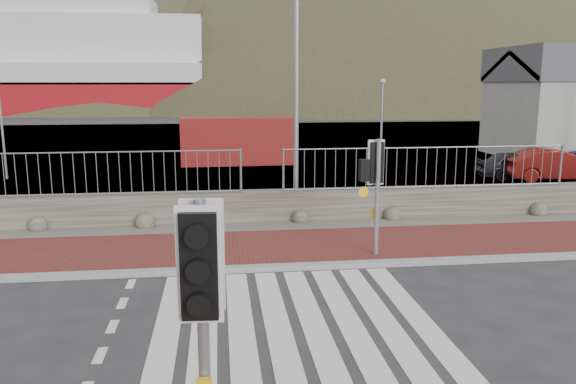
{
  "coord_description": "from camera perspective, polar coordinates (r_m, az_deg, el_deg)",
  "views": [
    {
      "loc": [
        -1.19,
        -8.41,
        3.94
      ],
      "look_at": [
        0.22,
        3.0,
        1.7
      ],
      "focal_mm": 35.0,
      "sensor_mm": 36.0,
      "label": 1
    }
  ],
  "objects": [
    {
      "name": "ground",
      "position": [
        9.36,
        0.95,
        -13.85
      ],
      "size": [
        220.0,
        220.0,
        0.0
      ],
      "primitive_type": "plane",
      "color": "#28282B",
      "rests_on": "ground"
    },
    {
      "name": "sidewalk_far",
      "position": [
        13.54,
        -1.71,
        -5.71
      ],
      "size": [
        40.0,
        3.0,
        0.08
      ],
      "primitive_type": "cube",
      "color": "maroon",
      "rests_on": "ground"
    },
    {
      "name": "kerb_far",
      "position": [
        12.11,
        -1.04,
        -7.7
      ],
      "size": [
        40.0,
        0.25,
        0.12
      ],
      "primitive_type": "cube",
      "color": "gray",
      "rests_on": "ground"
    },
    {
      "name": "zebra_crossing",
      "position": [
        9.36,
        0.95,
        -13.82
      ],
      "size": [
        4.62,
        5.6,
        0.01
      ],
      "color": "silver",
      "rests_on": "ground"
    },
    {
      "name": "gravel_strip",
      "position": [
        15.46,
        -2.41,
        -3.63
      ],
      "size": [
        40.0,
        1.5,
        0.06
      ],
      "primitive_type": "cube",
      "color": "#59544C",
      "rests_on": "ground"
    },
    {
      "name": "stone_wall",
      "position": [
        16.13,
        -2.65,
        -1.47
      ],
      "size": [
        40.0,
        0.6,
        0.9
      ],
      "primitive_type": "cube",
      "color": "#48433B",
      "rests_on": "ground"
    },
    {
      "name": "railing",
      "position": [
        15.75,
        -2.65,
        3.29
      ],
      "size": [
        18.07,
        0.07,
        1.22
      ],
      "color": "gray",
      "rests_on": "stone_wall"
    },
    {
      "name": "quay",
      "position": [
        36.54,
        -5.16,
        4.8
      ],
      "size": [
        120.0,
        40.0,
        0.5
      ],
      "primitive_type": "cube",
      "color": "#4C4C4F",
      "rests_on": "ground"
    },
    {
      "name": "water",
      "position": [
        71.43,
        -6.14,
        7.8
      ],
      "size": [
        220.0,
        50.0,
        0.05
      ],
      "primitive_type": "cube",
      "color": "#3F4C54",
      "rests_on": "ground"
    },
    {
      "name": "ferry",
      "position": [
        79.84,
        -24.63,
        11.07
      ],
      "size": [
        50.0,
        16.0,
        20.0
      ],
      "color": "maroon",
      "rests_on": "ground"
    },
    {
      "name": "hills_backdrop",
      "position": [
        100.33,
        -2.26,
        -4.59
      ],
      "size": [
        254.0,
        90.0,
        100.0
      ],
      "color": "#2E331F",
      "rests_on": "ground"
    },
    {
      "name": "traffic_signal_near",
      "position": [
        5.35,
        -8.73,
        -9.29
      ],
      "size": [
        0.43,
        0.28,
        2.91
      ],
      "rotation": [
        0.0,
        0.0,
        -0.07
      ],
      "color": "gray",
      "rests_on": "ground"
    },
    {
      "name": "traffic_signal_far",
      "position": [
        12.65,
        8.98,
        1.93
      ],
      "size": [
        0.66,
        0.29,
        2.72
      ],
      "rotation": [
        0.0,
        0.0,
        3.29
      ],
      "color": "gray",
      "rests_on": "ground"
    },
    {
      "name": "streetlight",
      "position": [
        16.68,
        1.35,
        13.5
      ],
      "size": [
        1.76,
        0.4,
        8.28
      ],
      "rotation": [
        0.0,
        0.0,
        -0.13
      ],
      "color": "gray",
      "rests_on": "ground"
    },
    {
      "name": "shipping_container",
      "position": [
        28.05,
        -5.22,
        5.25
      ],
      "size": [
        5.51,
        2.41,
        2.27
      ],
      "primitive_type": "cube",
      "rotation": [
        0.0,
        0.0,
        0.03
      ],
      "color": "maroon",
      "rests_on": "ground"
    },
    {
      "name": "car_a",
      "position": [
        25.25,
        22.34,
        2.56
      ],
      "size": [
        3.52,
        1.67,
        1.16
      ],
      "primitive_type": "imported",
      "rotation": [
        0.0,
        0.0,
        1.48
      ],
      "color": "black",
      "rests_on": "ground"
    },
    {
      "name": "car_b",
      "position": [
        25.27,
        25.45,
        2.5
      ],
      "size": [
        4.13,
        1.83,
        1.32
      ],
      "primitive_type": "imported",
      "rotation": [
        0.0,
        0.0,
        1.46
      ],
      "color": "#63100E",
      "rests_on": "ground"
    }
  ]
}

